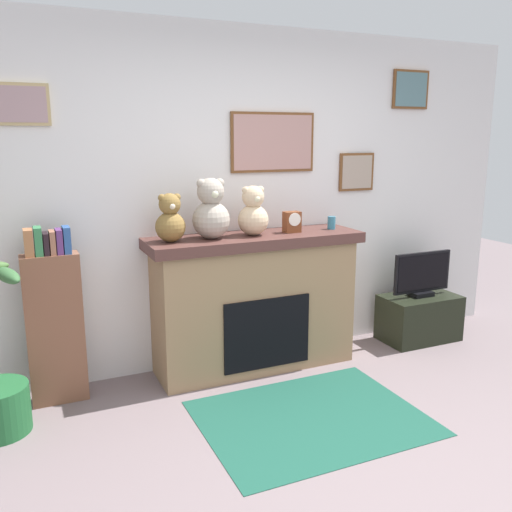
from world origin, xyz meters
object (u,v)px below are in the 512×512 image
object	(u,v)px
bookshelf	(54,322)
teddy_bear_brown	(211,212)
fireplace	(255,301)
teddy_bear_grey	(253,213)
teddy_bear_tan	(170,220)
candle_jar	(331,223)
mantel_clock	(292,222)
television	(422,275)
tv_stand	(419,318)

from	to	relation	value
bookshelf	teddy_bear_brown	size ratio (longest dim) A/B	2.77
fireplace	teddy_bear_grey	distance (m)	0.69
teddy_bear_brown	teddy_bear_grey	bearing A→B (deg)	0.01
teddy_bear_tan	candle_jar	bearing A→B (deg)	0.02
mantel_clock	candle_jar	bearing A→B (deg)	0.25
television	teddy_bear_grey	distance (m)	1.72
fireplace	teddy_bear_tan	world-z (taller)	teddy_bear_tan
fireplace	teddy_bear_brown	distance (m)	0.80
fireplace	bookshelf	size ratio (longest dim) A/B	1.36
mantel_clock	teddy_bear_tan	bearing A→B (deg)	179.93
teddy_bear_tan	teddy_bear_grey	xyz separation A→B (m)	(0.63, -0.00, 0.01)
teddy_bear_tan	teddy_bear_grey	size ratio (longest dim) A/B	0.92
tv_stand	teddy_bear_tan	xyz separation A→B (m)	(-2.23, 0.05, 1.01)
television	teddy_bear_brown	bearing A→B (deg)	178.41
fireplace	candle_jar	bearing A→B (deg)	-1.53
fireplace	tv_stand	world-z (taller)	fireplace
bookshelf	candle_jar	size ratio (longest dim) A/B	11.90
candle_jar	mantel_clock	bearing A→B (deg)	-179.75
television	teddy_bear_tan	distance (m)	2.31
television	candle_jar	distance (m)	1.05
television	candle_jar	xyz separation A→B (m)	(-0.91, 0.05, 0.52)
bookshelf	mantel_clock	world-z (taller)	mantel_clock
bookshelf	candle_jar	distance (m)	2.19
fireplace	teddy_bear_grey	world-z (taller)	teddy_bear_grey
teddy_bear_tan	teddy_bear_grey	world-z (taller)	teddy_bear_grey
television	teddy_bear_grey	world-z (taller)	teddy_bear_grey
candle_jar	teddy_bear_grey	xyz separation A→B (m)	(-0.68, -0.00, 0.12)
television	mantel_clock	world-z (taller)	mantel_clock
fireplace	teddy_bear_tan	xyz separation A→B (m)	(-0.65, -0.02, 0.68)
teddy_bear_grey	fireplace	bearing A→B (deg)	41.08
bookshelf	teddy_bear_grey	bearing A→B (deg)	-1.90
tv_stand	candle_jar	distance (m)	1.29
candle_jar	teddy_bear_brown	distance (m)	1.03
bookshelf	teddy_bear_tan	size ratio (longest dim) A/B	3.55
teddy_bear_brown	teddy_bear_grey	world-z (taller)	teddy_bear_brown
bookshelf	teddy_bear_tan	world-z (taller)	teddy_bear_tan
tv_stand	mantel_clock	world-z (taller)	mantel_clock
fireplace	mantel_clock	world-z (taller)	mantel_clock
candle_jar	teddy_bear_grey	bearing A→B (deg)	-179.96
bookshelf	teddy_bear_tan	distance (m)	1.04
candle_jar	teddy_bear_tan	size ratio (longest dim) A/B	0.30
tv_stand	teddy_bear_grey	bearing A→B (deg)	178.13
television	mantel_clock	xyz separation A→B (m)	(-1.27, 0.05, 0.55)
bookshelf	television	distance (m)	3.04
tv_stand	teddy_bear_brown	distance (m)	2.20
bookshelf	fireplace	bearing A→B (deg)	-1.16
bookshelf	teddy_bear_brown	distance (m)	1.31
fireplace	candle_jar	world-z (taller)	candle_jar
television	fireplace	bearing A→B (deg)	177.39
bookshelf	teddy_bear_tan	xyz separation A→B (m)	(0.81, -0.05, 0.65)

